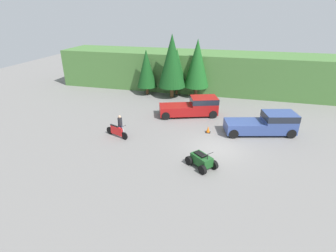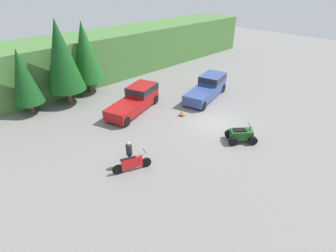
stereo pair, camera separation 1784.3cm
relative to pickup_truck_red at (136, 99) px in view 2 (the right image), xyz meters
name	(u,v)px [view 2 (the right image)]	position (x,y,z in m)	size (l,w,h in m)	color
ground_plane	(216,123)	(2.84, -6.38, -0.98)	(80.00, 80.00, 0.00)	slate
hillside_backdrop	(102,55)	(2.84, 9.62, 1.38)	(44.00, 6.00, 4.74)	#477538
tree_left	(23,77)	(-6.81, 5.60, 2.22)	(2.39, 2.39, 5.44)	brown
tree_mid_left	(61,56)	(-3.57, 5.27, 3.32)	(3.22, 3.22, 7.32)	brown
tree_mid_right	(61,65)	(-3.27, 6.48, 2.27)	(2.43, 2.43, 5.53)	brown
tree_right	(85,52)	(-0.83, 6.34, 2.98)	(2.96, 2.96, 6.74)	brown
pickup_truck_red	(136,99)	(0.00, 0.00, 0.00)	(5.97, 3.69, 1.88)	maroon
pickup_truck_second	(208,87)	(6.64, -2.57, 0.00)	(6.10, 3.38, 1.88)	#334784
dirt_bike	(132,164)	(-5.43, -6.38, -0.49)	(2.26, 1.07, 1.19)	black
quad_atv	(241,135)	(2.01, -9.13, -0.50)	(2.33, 2.24, 1.23)	black
rider_person	(129,153)	(-5.26, -5.96, -0.02)	(0.52, 0.52, 1.78)	navy
traffic_cone	(182,113)	(1.84, -3.62, -0.73)	(0.42, 0.42, 0.55)	black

